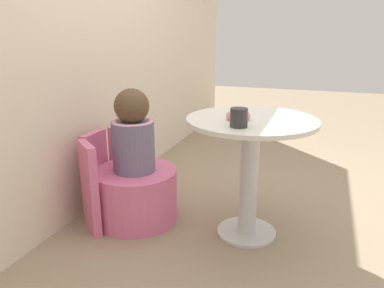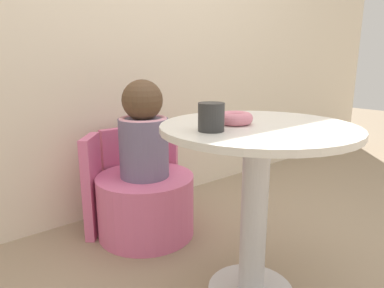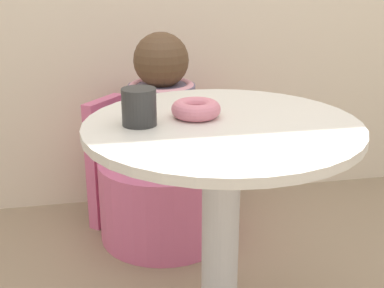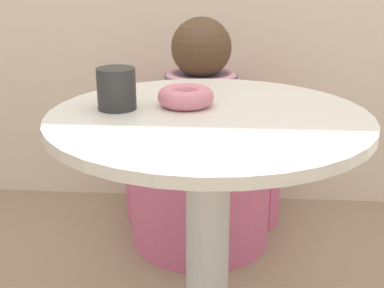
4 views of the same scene
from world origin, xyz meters
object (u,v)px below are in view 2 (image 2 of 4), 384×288
Objects in this scene: child_figure at (143,133)px; cup at (211,117)px; round_table at (256,174)px; tub_chair at (146,205)px; donut at (235,118)px.

cup is at bearing -102.61° from child_figure.
child_figure is at bearing 94.75° from round_table.
tub_chair is (-0.06, 0.72, -0.36)m from round_table.
round_table is 1.38× the size of tub_chair.
tub_chair is at bearing -104.04° from child_figure.
round_table is 0.72m from child_figure.
tub_chair is 0.93m from cup.
child_figure reaches higher than donut.
round_table is at bearing -48.28° from donut.
donut is 1.40× the size of cup.
tub_chair is at bearing 94.75° from round_table.
donut is 0.16m from cup.
round_table is 1.42× the size of child_figure.
tub_chair is 5.55× the size of cup.
tub_chair is 0.41m from child_figure.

